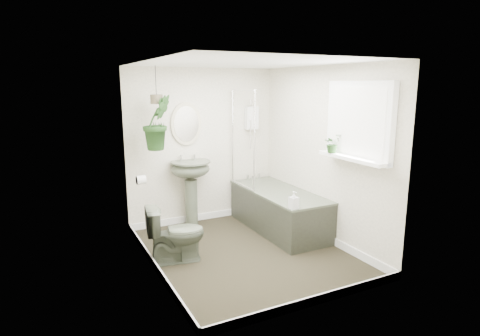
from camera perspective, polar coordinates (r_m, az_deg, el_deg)
name	(u,v)px	position (r m, az deg, el deg)	size (l,w,h in m)	color
floor	(245,253)	(5.14, 0.77, -11.96)	(2.30, 2.80, 0.02)	black
ceiling	(246,62)	(4.71, 0.85, 14.84)	(2.30, 2.80, 0.02)	white
wall_back	(202,146)	(6.06, -5.37, 3.11)	(2.30, 0.02, 2.30)	white
wall_front	(319,189)	(3.63, 11.15, -2.97)	(2.30, 0.02, 2.30)	white
wall_left	(149,171)	(4.39, -12.76, -0.47)	(0.02, 2.80, 2.30)	white
wall_right	(323,155)	(5.42, 11.77, 1.87)	(0.02, 2.80, 2.30)	white
skirting	(245,248)	(5.12, 0.77, -11.34)	(2.30, 2.80, 0.10)	white
bathtub	(279,210)	(5.81, 5.53, -5.98)	(0.72, 1.72, 0.58)	#4A5241
bath_screen	(243,139)	(5.85, 0.42, 4.14)	(0.04, 0.72, 1.40)	silver
shower_box	(252,118)	(6.28, 1.66, 7.14)	(0.20, 0.10, 0.35)	white
oval_mirror	(186,124)	(5.89, -7.64, 6.24)	(0.46, 0.03, 0.62)	beige
wall_sconce	(160,132)	(5.77, -11.34, 5.00)	(0.04, 0.04, 0.22)	black
toilet_roll_holder	(141,180)	(5.12, -13.90, -1.65)	(0.11, 0.11, 0.11)	white
window_recess	(359,121)	(4.78, 16.58, 6.39)	(0.08, 1.00, 0.90)	white
window_sill	(352,158)	(4.79, 15.67, 1.37)	(0.18, 1.00, 0.04)	white
window_blinds	(356,121)	(4.75, 16.18, 6.38)	(0.01, 0.86, 0.76)	white
toilet	(176,234)	(4.83, -9.13, -9.21)	(0.38, 0.67, 0.68)	#4A5241
pedestal_sink	(191,193)	(5.95, -6.96, -3.57)	(0.58, 0.49, 0.98)	#4A5241
sill_plant	(332,143)	(4.96, 13.00, 3.43)	(0.21, 0.18, 0.23)	black
hanging_plant	(158,122)	(5.43, -11.65, 6.36)	(0.40, 0.32, 0.73)	black
soap_bottle	(294,200)	(4.91, 7.66, -4.54)	(0.10, 0.10, 0.21)	#2D2929
hanging_pot	(157,99)	(5.41, -11.79, 9.56)	(0.16, 0.16, 0.12)	brown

